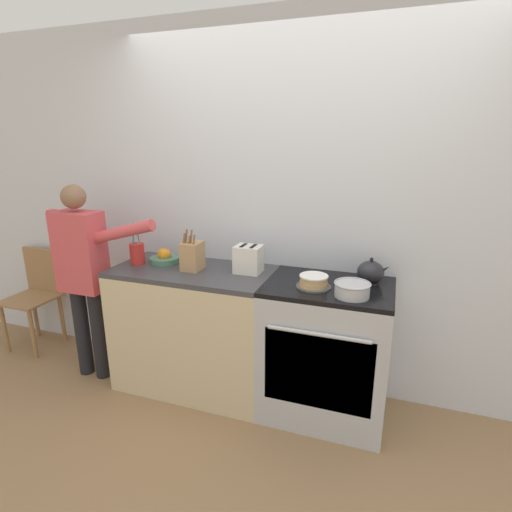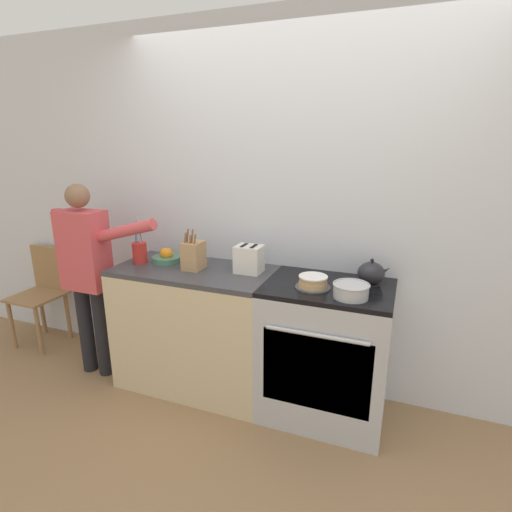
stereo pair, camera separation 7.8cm
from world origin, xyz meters
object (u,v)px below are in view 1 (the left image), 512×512
Objects in this scene: dining_chair at (37,291)px; mixing_bowl at (352,289)px; utensil_crock at (137,253)px; toaster at (248,259)px; layer_cake at (314,282)px; fruit_bowl at (165,257)px; tea_kettle at (371,272)px; stove_range at (325,350)px; person_baker at (83,268)px; knife_block at (192,256)px.

mixing_bowl is at bearing -10.40° from dining_chair.
utensil_crock is 0.83m from toaster.
mixing_bowl reaches higher than layer_cake.
mixing_bowl is 1.40m from fruit_bowl.
tea_kettle reaches higher than dining_chair.
layer_cake is 0.50m from toaster.
stove_range is at bearing 136.58° from mixing_bowl.
toaster is (0.83, 0.08, 0.01)m from utensil_crock.
tea_kettle is at bearing 28.23° from stove_range.
mixing_bowl is 1.93m from person_baker.
layer_cake is at bearing -4.47° from knife_block.
tea_kettle is 0.29m from mixing_bowl.
person_baker reaches higher than stove_range.
mixing_bowl is 0.14× the size of person_baker.
fruit_bowl reaches higher than stove_range.
fruit_bowl is 1.13× the size of toaster.
mixing_bowl is (0.16, -0.15, 0.50)m from stove_range.
tea_kettle is at bearing 2.06° from fruit_bowl.
person_baker reaches higher than fruit_bowl.
knife_block is 0.85m from person_baker.
fruit_bowl is (0.17, 0.09, -0.04)m from utensil_crock.
dining_chair is at bearing 175.42° from knife_block.
dining_chair is at bearing -179.93° from tea_kettle.
toaster is (0.66, -0.01, 0.05)m from fruit_bowl.
dining_chair is (-2.83, -0.00, -0.49)m from tea_kettle.
dining_chair is at bearing 177.22° from stove_range.
stove_range reaches higher than dining_chair.
mixing_bowl is 1.10× the size of toaster.
dining_chair is (-1.20, 0.14, -0.50)m from utensil_crock.
fruit_bowl is 0.15× the size of person_baker.
layer_cake is at bearing -2.40° from utensil_crock.
layer_cake is 0.38m from tea_kettle.
stove_range is at bearing 14.06° from person_baker.
toaster is at bearing 173.28° from stove_range.
knife_block reaches higher than layer_cake.
layer_cake is at bearing -9.25° from dining_chair.
mixing_bowl is 0.75m from toaster.
knife_block is at bearing -16.54° from fruit_bowl.
utensil_crock is (-1.55, 0.13, 0.04)m from mixing_bowl.
mixing_bowl reaches higher than stove_range.
mixing_bowl is at bearing -4.79° from utensil_crock.
fruit_bowl is at bearing 179.10° from toaster.
dining_chair is (-2.03, 0.06, -0.51)m from toaster.
tea_kettle is 0.59× the size of utensil_crock.
fruit_bowl is 0.60m from person_baker.
utensil_crock is (-1.39, -0.02, 0.54)m from stove_range.
fruit_bowl reaches higher than mixing_bowl.
toaster reaches higher than layer_cake.
mixing_bowl is at bearing -7.34° from knife_block.
utensil_crock reaches higher than stove_range.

